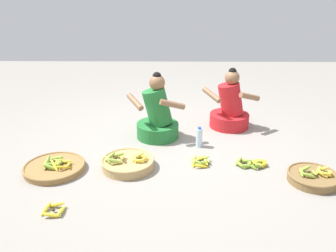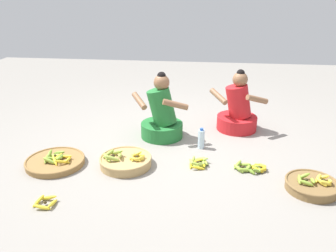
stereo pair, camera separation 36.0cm
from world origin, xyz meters
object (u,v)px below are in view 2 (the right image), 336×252
banana_basket_near_vendor (312,185)px  banana_basket_back_left (125,161)px  vendor_woman_behind (238,111)px  loose_bananas_front_left (252,168)px  water_bottle (201,139)px  loose_bananas_mid_left (45,202)px  vendor_woman_front (162,117)px  loose_bananas_back_right (198,163)px  banana_basket_front_center (55,161)px

banana_basket_near_vendor → banana_basket_back_left: 1.84m
vendor_woman_behind → banana_basket_back_left: (-1.22, -1.16, -0.20)m
loose_bananas_front_left → water_bottle: water_bottle is taller
loose_bananas_mid_left → water_bottle: (1.30, 1.29, 0.09)m
vendor_woman_front → loose_bananas_mid_left: bearing=-117.0°
loose_bananas_back_right → water_bottle: water_bottle is taller
vendor_woman_front → loose_bananas_back_right: size_ratio=3.27×
loose_bananas_front_left → loose_bananas_back_right: (-0.56, 0.05, -0.00)m
loose_bananas_front_left → banana_basket_front_center: bearing=-176.4°
vendor_woman_behind → loose_bananas_back_right: 1.17m
vendor_woman_behind → water_bottle: vendor_woman_behind is taller
water_bottle → loose_bananas_back_right: bearing=-92.3°
loose_bananas_mid_left → loose_bananas_front_left: bearing=24.3°
vendor_woman_front → loose_bananas_back_right: (0.48, -0.69, -0.24)m
banana_basket_near_vendor → banana_basket_front_center: (-2.56, 0.18, -0.01)m
banana_basket_near_vendor → vendor_woman_behind: bearing=113.1°
banana_basket_back_left → loose_bananas_back_right: size_ratio=2.17×
banana_basket_front_center → loose_bananas_front_left: size_ratio=1.70×
loose_bananas_mid_left → water_bottle: 1.83m
loose_bananas_mid_left → water_bottle: water_bottle is taller
vendor_woman_behind → banana_basket_back_left: vendor_woman_behind is taller
banana_basket_front_center → loose_bananas_mid_left: banana_basket_front_center is taller
water_bottle → banana_basket_front_center: bearing=-158.7°
vendor_woman_front → loose_bananas_back_right: bearing=-55.0°
banana_basket_near_vendor → banana_basket_back_left: (-1.82, 0.25, 0.01)m
banana_basket_near_vendor → water_bottle: size_ratio=1.96×
banana_basket_front_center → water_bottle: water_bottle is taller
loose_bananas_front_left → loose_bananas_back_right: same height
loose_bananas_front_left → loose_bananas_back_right: size_ratio=1.44×
banana_basket_near_vendor → loose_bananas_back_right: bearing=161.6°
loose_bananas_back_right → banana_basket_front_center: bearing=-173.4°
banana_basket_near_vendor → banana_basket_back_left: bearing=172.3°
vendor_woman_front → loose_bananas_mid_left: size_ratio=4.33×
banana_basket_back_left → loose_bananas_back_right: bearing=8.0°
loose_bananas_mid_left → banana_basket_near_vendor: bearing=12.5°
banana_basket_back_left → banana_basket_near_vendor: bearing=-7.7°
banana_basket_back_left → banana_basket_front_center: (-0.74, -0.07, -0.02)m
banana_basket_near_vendor → vendor_woman_front: bearing=146.0°
vendor_woman_front → water_bottle: size_ratio=3.35×
banana_basket_back_left → loose_bananas_mid_left: size_ratio=2.87×
banana_basket_back_left → loose_bananas_front_left: 1.31m
vendor_woman_front → loose_bananas_mid_left: 1.77m
banana_basket_near_vendor → water_bottle: water_bottle is taller
banana_basket_near_vendor → water_bottle: 1.30m
vendor_woman_front → banana_basket_near_vendor: bearing=-34.0°
banana_basket_near_vendor → loose_bananas_front_left: 0.59m
loose_bananas_front_left → water_bottle: bearing=139.2°
banana_basket_back_left → loose_bananas_mid_left: bearing=-124.2°
loose_bananas_mid_left → loose_bananas_front_left: loose_bananas_front_left is taller
vendor_woman_behind → banana_basket_front_center: 2.32m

